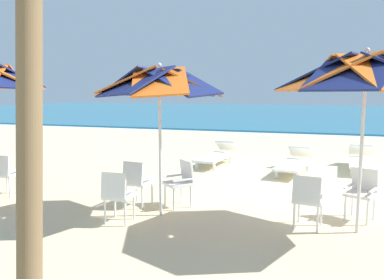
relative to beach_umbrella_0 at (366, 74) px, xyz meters
The scene contains 14 objects.
ground_plane 3.42m from the beach_umbrella_0, 100.12° to the left, with size 80.00×80.00×0.00m, color beige.
sea 31.50m from the beach_umbrella_0, 90.78° to the left, with size 80.00×36.00×0.10m, color teal.
surf_foam 13.33m from the beach_umbrella_0, 91.87° to the left, with size 80.00×0.70×0.01m, color white.
beach_umbrella_0 is the anchor object (origin of this frame).
plastic_chair_0 2.02m from the beach_umbrella_0, 79.26° to the left, with size 0.58×0.60×0.87m.
plastic_chair_1 2.03m from the beach_umbrella_0, behind, with size 0.51×0.54×0.87m.
beach_umbrella_1 3.17m from the beach_umbrella_0, behind, with size 2.20×2.20×2.62m.
plastic_chair_2 4.21m from the beach_umbrella_0, 169.40° to the right, with size 0.46×0.48×0.87m.
plastic_chair_3 4.24m from the beach_umbrella_0, behind, with size 0.50×0.52×0.87m.
plastic_chair_4 3.59m from the beach_umbrella_0, behind, with size 0.63×0.63×0.87m.
plastic_chair_6 6.94m from the beach_umbrella_0, behind, with size 0.47×0.49×0.87m.
sun_lounger_0 5.45m from the beach_umbrella_0, 82.69° to the left, with size 0.78×2.19×0.62m.
sun_lounger_1 4.72m from the beach_umbrella_0, 104.93° to the left, with size 0.97×2.22×0.62m.
sun_lounger_2 6.05m from the beach_umbrella_0, 125.61° to the left, with size 0.92×2.21×0.62m.
Camera 1 is at (-0.34, -8.48, 2.17)m, focal length 35.55 mm.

